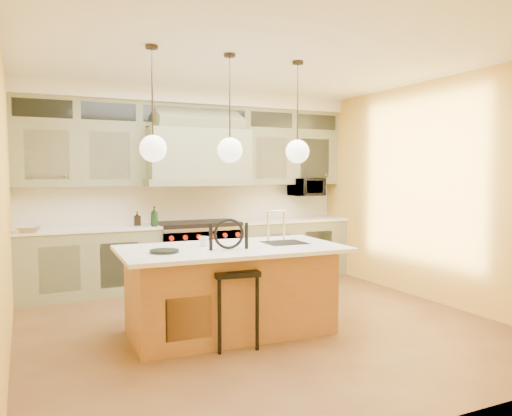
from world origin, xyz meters
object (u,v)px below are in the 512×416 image
range (198,253)px  counter_stool (233,273)px  kitchen_island (231,288)px  microwave (306,187)px

range → counter_stool: size_ratio=0.97×
range → kitchen_island: kitchen_island is taller
range → counter_stool: 2.70m
range → kitchen_island: size_ratio=0.51×
microwave → range: bearing=-176.9°
range → counter_stool: (-0.52, -2.64, 0.22)m
counter_stool → microwave: bearing=56.1°
range → counter_stool: counter_stool is taller
microwave → counter_stool: bearing=-131.9°
range → microwave: 2.18m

